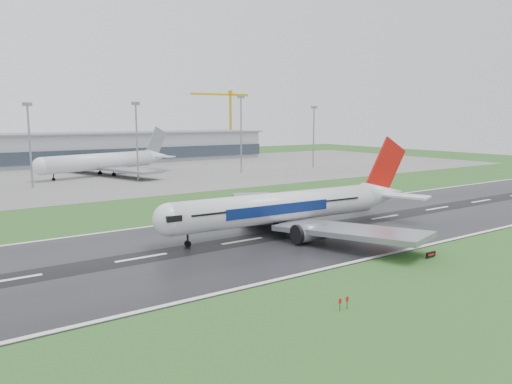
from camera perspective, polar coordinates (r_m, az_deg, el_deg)
ground at (r=93.36m, az=-1.61°, el=-5.75°), size 520.00×520.00×0.00m
runway at (r=93.35m, az=-1.61°, el=-5.72°), size 400.00×45.00×0.10m
apron at (r=208.17m, az=-20.68°, el=1.65°), size 400.00×130.00×0.08m
terminal at (r=266.01m, az=-23.91°, el=4.46°), size 240.00×36.00×15.00m
main_airliner at (r=100.19m, az=4.76°, el=0.52°), size 64.11×61.37×18.01m
parked_airliner at (r=208.35m, az=-17.17°, el=4.41°), size 78.08×75.14×18.66m
tower_crane at (r=324.01m, az=-2.97°, el=8.11°), size 41.59×3.96×41.26m
runway_sign at (r=87.43m, az=19.64°, el=-6.90°), size 2.31×0.41×1.04m
floodmast_2 at (r=178.84m, az=-24.77°, el=4.71°), size 0.64×0.64×27.04m
floodmast_3 at (r=188.61m, az=-13.66°, el=5.55°), size 0.64×0.64×27.93m
floodmast_4 at (r=209.48m, az=-1.75°, el=6.54°), size 0.64×0.64×31.46m
floodmast_5 at (r=234.09m, az=6.71°, el=6.22°), size 0.64×0.64×27.60m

